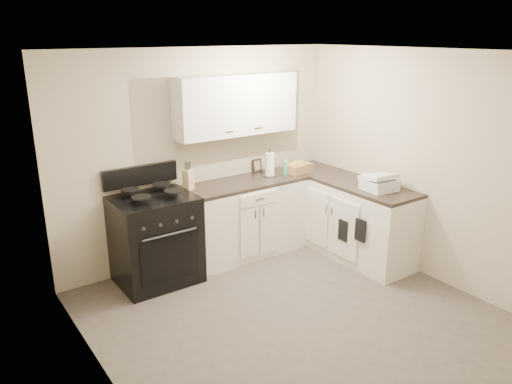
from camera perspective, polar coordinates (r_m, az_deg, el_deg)
floor at (r=5.05m, az=4.35°, el=-13.94°), size 3.60×3.60×0.00m
ceiling at (r=4.30m, az=5.16°, el=15.68°), size 3.60×3.60×0.00m
wall_back at (r=5.96m, az=-6.40°, el=4.08°), size 3.60×0.00×3.60m
wall_right at (r=5.80m, az=18.57°, el=2.87°), size 0.00×3.60×3.60m
wall_left at (r=3.70m, az=-17.36°, el=-5.35°), size 0.00×3.60×3.60m
wall_front at (r=3.44m, az=24.39°, el=-8.01°), size 3.60×0.00×3.60m
base_cabinets_back at (r=6.16m, az=-1.33°, el=-3.14°), size 1.55×0.60×0.90m
base_cabinets_right at (r=6.34m, az=10.10°, el=-2.81°), size 0.60×1.90×0.90m
countertop_back at (r=6.01m, az=-1.36°, el=1.05°), size 1.55×0.60×0.04m
countertop_right at (r=6.19m, az=10.33°, el=1.26°), size 0.60×1.90×0.04m
upper_cabinets at (r=5.94m, az=-2.24°, el=9.93°), size 1.55×0.30×0.70m
stove at (r=5.61m, az=-11.45°, el=-5.58°), size 0.86×0.73×1.04m
knife_block at (r=5.72m, az=-7.75°, el=1.42°), size 0.13×0.13×0.23m
paper_towel at (r=6.19m, az=1.58°, el=3.15°), size 0.14×0.14×0.29m
soap_bottle at (r=6.26m, az=3.42°, el=2.70°), size 0.07×0.07×0.17m
picture_frame at (r=6.39m, az=0.12°, el=3.06°), size 0.14×0.05×0.17m
wicker_basket at (r=6.40m, az=4.82°, el=2.75°), size 0.37×0.28×0.11m
countertop_grill at (r=5.83m, az=13.91°, el=0.82°), size 0.37×0.35×0.13m
glass_jar at (r=6.04m, az=12.28°, el=1.57°), size 0.09×0.09×0.13m
oven_mitt_near at (r=5.73m, az=11.83°, el=-4.31°), size 0.02×0.15×0.26m
oven_mitt_far at (r=5.93m, az=9.93°, el=-4.36°), size 0.02×0.15×0.25m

